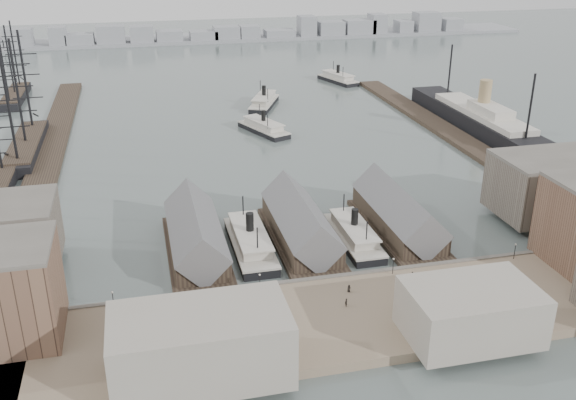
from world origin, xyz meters
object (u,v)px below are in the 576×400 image
object	(u,v)px
ferry_docked_west	(250,241)
horse_cart_right	(423,314)
horse_cart_center	(249,316)
horse_cart_left	(149,321)
ocean_steamer	(482,121)

from	to	relation	value
ferry_docked_west	horse_cart_right	world-z (taller)	ferry_docked_west
ferry_docked_west	horse_cart_center	distance (m)	33.12
horse_cart_left	horse_cart_center	world-z (taller)	horse_cart_left
ferry_docked_west	horse_cart_left	size ratio (longest dim) A/B	6.23
ocean_steamer	horse_cart_center	world-z (taller)	ocean_steamer
ocean_steamer	horse_cart_right	distance (m)	140.78
horse_cart_center	horse_cart_right	xyz separation A→B (m)	(33.40, -7.32, 0.06)
ocean_steamer	horse_cart_left	xyz separation A→B (m)	(-130.28, -107.15, -1.47)
ferry_docked_west	ocean_steamer	xyz separation A→B (m)	(105.00, 77.44, 1.85)
horse_cart_left	ocean_steamer	bearing A→B (deg)	-47.46
horse_cart_center	horse_cart_left	bearing A→B (deg)	114.02
horse_cart_center	horse_cart_right	world-z (taller)	horse_cart_right
ocean_steamer	horse_cart_center	distance (m)	156.43
ferry_docked_west	horse_cart_left	distance (m)	39.01
ocean_steamer	ferry_docked_west	bearing A→B (deg)	-143.59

